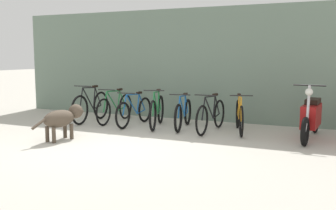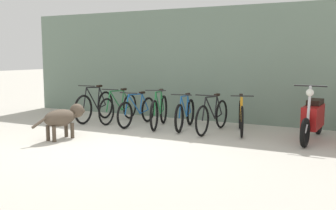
# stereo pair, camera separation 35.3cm
# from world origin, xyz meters

# --- Properties ---
(ground_plane) EXTENTS (60.00, 60.00, 0.00)m
(ground_plane) POSITION_xyz_m (0.00, 0.00, 0.00)
(ground_plane) COLOR #B7B2A5
(shop_wall_back) EXTENTS (9.62, 0.20, 2.80)m
(shop_wall_back) POSITION_xyz_m (0.00, 3.56, 1.40)
(shop_wall_back) COLOR slate
(shop_wall_back) RESTS_ON ground
(bicycle_0) EXTENTS (0.46, 1.68, 0.92)m
(bicycle_0) POSITION_xyz_m (-1.84, 2.14, 0.37)
(bicycle_0) COLOR black
(bicycle_0) RESTS_ON ground
(bicycle_1) EXTENTS (0.46, 1.73, 0.84)m
(bicycle_1) POSITION_xyz_m (-1.27, 2.33, 0.35)
(bicycle_1) COLOR black
(bicycle_1) RESTS_ON ground
(bicycle_2) EXTENTS (0.46, 1.64, 0.80)m
(bicycle_2) POSITION_xyz_m (-0.62, 2.13, 0.33)
(bicycle_2) COLOR black
(bicycle_2) RESTS_ON ground
(bicycle_3) EXTENTS (0.57, 1.63, 0.88)m
(bicycle_3) POSITION_xyz_m (-0.04, 2.14, 0.36)
(bicycle_3) COLOR black
(bicycle_3) RESTS_ON ground
(bicycle_4) EXTENTS (0.46, 1.58, 0.81)m
(bicycle_4) POSITION_xyz_m (0.57, 2.24, 0.33)
(bicycle_4) COLOR black
(bicycle_4) RESTS_ON ground
(bicycle_5) EXTENTS (0.46, 1.68, 0.83)m
(bicycle_5) POSITION_xyz_m (1.25, 2.14, 0.34)
(bicycle_5) COLOR black
(bicycle_5) RESTS_ON ground
(bicycle_6) EXTENTS (0.61, 1.56, 0.83)m
(bicycle_6) POSITION_xyz_m (1.83, 2.31, 0.34)
(bicycle_6) COLOR black
(bicycle_6) RESTS_ON ground
(motorcycle) EXTENTS (0.58, 1.90, 1.10)m
(motorcycle) POSITION_xyz_m (3.27, 2.21, 0.44)
(motorcycle) COLOR black
(motorcycle) RESTS_ON ground
(stray_dog) EXTENTS (0.45, 1.27, 0.66)m
(stray_dog) POSITION_xyz_m (-1.12, 0.20, 0.43)
(stray_dog) COLOR #4C3F33
(stray_dog) RESTS_ON ground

